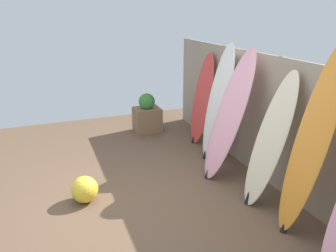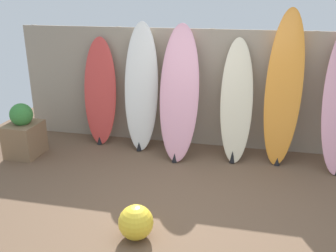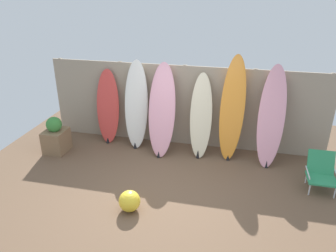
{
  "view_description": "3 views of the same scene",
  "coord_description": "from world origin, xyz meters",
  "px_view_note": "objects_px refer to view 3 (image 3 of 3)",
  "views": [
    {
      "loc": [
        3.46,
        -0.9,
        2.38
      ],
      "look_at": [
        -0.48,
        0.63,
        0.86
      ],
      "focal_mm": 35.0,
      "sensor_mm": 36.0,
      "label": 1
    },
    {
      "loc": [
        0.6,
        -3.55,
        2.32
      ],
      "look_at": [
        -0.34,
        0.64,
        0.76
      ],
      "focal_mm": 40.0,
      "sensor_mm": 36.0,
      "label": 2
    },
    {
      "loc": [
        1.18,
        -4.62,
        3.41
      ],
      "look_at": [
        -0.12,
        0.97,
        0.86
      ],
      "focal_mm": 35.0,
      "sensor_mm": 36.0,
      "label": 3
    }
  ],
  "objects_px": {
    "surfboard_cream_3": "(201,117)",
    "beach_chair": "(321,171)",
    "surfboard_pink_2": "(162,111)",
    "planter_box": "(56,137)",
    "surfboard_orange_4": "(232,109)",
    "surfboard_white_1": "(136,105)",
    "beach_ball": "(130,201)",
    "surfboard_pink_5": "(271,117)",
    "surfboard_red_0": "(108,107)"
  },
  "relations": [
    {
      "from": "beach_ball",
      "to": "surfboard_white_1",
      "type": "bearing_deg",
      "value": 104.75
    },
    {
      "from": "surfboard_orange_4",
      "to": "beach_ball",
      "type": "distance_m",
      "value": 2.78
    },
    {
      "from": "beach_chair",
      "to": "planter_box",
      "type": "height_order",
      "value": "planter_box"
    },
    {
      "from": "surfboard_pink_5",
      "to": "planter_box",
      "type": "relative_size",
      "value": 2.46
    },
    {
      "from": "beach_chair",
      "to": "surfboard_pink_5",
      "type": "bearing_deg",
      "value": 133.91
    },
    {
      "from": "surfboard_red_0",
      "to": "surfboard_pink_2",
      "type": "relative_size",
      "value": 0.88
    },
    {
      "from": "surfboard_orange_4",
      "to": "planter_box",
      "type": "relative_size",
      "value": 2.67
    },
    {
      "from": "surfboard_pink_2",
      "to": "beach_ball",
      "type": "bearing_deg",
      "value": -90.53
    },
    {
      "from": "surfboard_white_1",
      "to": "surfboard_cream_3",
      "type": "xyz_separation_m",
      "value": [
        1.42,
        -0.07,
        -0.11
      ]
    },
    {
      "from": "surfboard_red_0",
      "to": "planter_box",
      "type": "relative_size",
      "value": 2.09
    },
    {
      "from": "beach_chair",
      "to": "surfboard_cream_3",
      "type": "bearing_deg",
      "value": 155.64
    },
    {
      "from": "surfboard_cream_3",
      "to": "beach_ball",
      "type": "xyz_separation_m",
      "value": [
        -0.83,
        -2.19,
        -0.66
      ]
    },
    {
      "from": "surfboard_cream_3",
      "to": "planter_box",
      "type": "distance_m",
      "value": 3.13
    },
    {
      "from": "surfboard_pink_2",
      "to": "planter_box",
      "type": "distance_m",
      "value": 2.37
    },
    {
      "from": "surfboard_red_0",
      "to": "surfboard_white_1",
      "type": "bearing_deg",
      "value": -5.32
    },
    {
      "from": "surfboard_red_0",
      "to": "surfboard_pink_5",
      "type": "bearing_deg",
      "value": -2.59
    },
    {
      "from": "surfboard_cream_3",
      "to": "surfboard_orange_4",
      "type": "distance_m",
      "value": 0.66
    },
    {
      "from": "surfboard_pink_2",
      "to": "beach_ball",
      "type": "distance_m",
      "value": 2.23
    },
    {
      "from": "surfboard_cream_3",
      "to": "beach_chair",
      "type": "relative_size",
      "value": 2.66
    },
    {
      "from": "surfboard_white_1",
      "to": "surfboard_orange_4",
      "type": "xyz_separation_m",
      "value": [
        2.04,
        -0.05,
        0.11
      ]
    },
    {
      "from": "surfboard_cream_3",
      "to": "surfboard_orange_4",
      "type": "xyz_separation_m",
      "value": [
        0.62,
        0.02,
        0.21
      ]
    },
    {
      "from": "planter_box",
      "to": "beach_ball",
      "type": "relative_size",
      "value": 2.28
    },
    {
      "from": "surfboard_white_1",
      "to": "surfboard_orange_4",
      "type": "bearing_deg",
      "value": -1.43
    },
    {
      "from": "surfboard_pink_2",
      "to": "surfboard_orange_4",
      "type": "height_order",
      "value": "surfboard_orange_4"
    },
    {
      "from": "surfboard_cream_3",
      "to": "beach_ball",
      "type": "relative_size",
      "value": 4.9
    },
    {
      "from": "surfboard_white_1",
      "to": "beach_ball",
      "type": "xyz_separation_m",
      "value": [
        0.59,
        -2.25,
        -0.77
      ]
    },
    {
      "from": "surfboard_white_1",
      "to": "surfboard_cream_3",
      "type": "height_order",
      "value": "surfboard_white_1"
    },
    {
      "from": "surfboard_pink_2",
      "to": "surfboard_orange_4",
      "type": "relative_size",
      "value": 0.9
    },
    {
      "from": "surfboard_white_1",
      "to": "surfboard_pink_5",
      "type": "bearing_deg",
      "value": -1.91
    },
    {
      "from": "surfboard_pink_5",
      "to": "beach_ball",
      "type": "height_order",
      "value": "surfboard_pink_5"
    },
    {
      "from": "beach_chair",
      "to": "beach_ball",
      "type": "distance_m",
      "value": 3.4
    },
    {
      "from": "surfboard_orange_4",
      "to": "planter_box",
      "type": "distance_m",
      "value": 3.78
    },
    {
      "from": "surfboard_pink_5",
      "to": "surfboard_red_0",
      "type": "bearing_deg",
      "value": 177.41
    },
    {
      "from": "surfboard_cream_3",
      "to": "surfboard_orange_4",
      "type": "bearing_deg",
      "value": 1.5
    },
    {
      "from": "surfboard_red_0",
      "to": "beach_chair",
      "type": "relative_size",
      "value": 2.59
    },
    {
      "from": "surfboard_pink_2",
      "to": "surfboard_cream_3",
      "type": "relative_size",
      "value": 1.11
    },
    {
      "from": "beach_chair",
      "to": "planter_box",
      "type": "bearing_deg",
      "value": 173.15
    },
    {
      "from": "beach_chair",
      "to": "planter_box",
      "type": "relative_size",
      "value": 0.81
    },
    {
      "from": "surfboard_red_0",
      "to": "planter_box",
      "type": "distance_m",
      "value": 1.29
    },
    {
      "from": "surfboard_red_0",
      "to": "surfboard_orange_4",
      "type": "relative_size",
      "value": 0.78
    },
    {
      "from": "beach_ball",
      "to": "surfboard_pink_2",
      "type": "bearing_deg",
      "value": 89.47
    },
    {
      "from": "surfboard_white_1",
      "to": "planter_box",
      "type": "relative_size",
      "value": 2.4
    },
    {
      "from": "surfboard_cream_3",
      "to": "surfboard_pink_5",
      "type": "bearing_deg",
      "value": -1.09
    },
    {
      "from": "surfboard_pink_2",
      "to": "surfboard_pink_5",
      "type": "bearing_deg",
      "value": 1.88
    },
    {
      "from": "surfboard_white_1",
      "to": "surfboard_pink_2",
      "type": "relative_size",
      "value": 1.0
    },
    {
      "from": "surfboard_pink_2",
      "to": "beach_chair",
      "type": "distance_m",
      "value": 3.22
    },
    {
      "from": "surfboard_red_0",
      "to": "surfboard_pink_2",
      "type": "distance_m",
      "value": 1.33
    },
    {
      "from": "surfboard_pink_2",
      "to": "surfboard_pink_5",
      "type": "relative_size",
      "value": 0.97
    },
    {
      "from": "surfboard_white_1",
      "to": "surfboard_pink_2",
      "type": "xyz_separation_m",
      "value": [
        0.61,
        -0.17,
        -0.0
      ]
    },
    {
      "from": "planter_box",
      "to": "surfboard_pink_5",
      "type": "bearing_deg",
      "value": 7.74
    }
  ]
}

